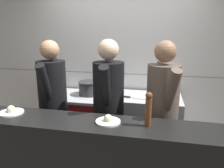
# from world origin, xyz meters

# --- Properties ---
(wall_back_tiled) EXTENTS (8.00, 0.06, 2.60)m
(wall_back_tiled) POSITION_xyz_m (0.00, 1.44, 1.30)
(wall_back_tiled) COLOR white
(wall_back_tiled) RESTS_ON ground_plane
(oven_range) EXTENTS (1.02, 0.71, 0.87)m
(oven_range) POSITION_xyz_m (-0.52, 1.04, 0.43)
(oven_range) COLOR maroon
(oven_range) RESTS_ON ground_plane
(prep_counter) EXTENTS (0.90, 0.65, 0.91)m
(prep_counter) POSITION_xyz_m (0.47, 1.04, 0.45)
(prep_counter) COLOR #B7BABF
(prep_counter) RESTS_ON ground_plane
(pass_counter) EXTENTS (2.76, 0.45, 0.99)m
(pass_counter) POSITION_xyz_m (-0.05, -0.16, 0.49)
(pass_counter) COLOR black
(pass_counter) RESTS_ON ground_plane
(stock_pot) EXTENTS (0.33, 0.33, 0.21)m
(stock_pot) POSITION_xyz_m (-0.45, 1.08, 0.98)
(stock_pot) COLOR #2D2D33
(stock_pot) RESTS_ON oven_range
(chefs_knife) EXTENTS (0.35, 0.08, 0.02)m
(chefs_knife) POSITION_xyz_m (0.24, 0.92, 0.91)
(chefs_knife) COLOR #B7BABF
(chefs_knife) RESTS_ON prep_counter
(plated_dish_main) EXTENTS (0.25, 0.25, 0.09)m
(plated_dish_main) POSITION_xyz_m (-0.92, -0.12, 1.01)
(plated_dish_main) COLOR white
(plated_dish_main) RESTS_ON pass_counter
(plated_dish_appetiser) EXTENTS (0.24, 0.24, 0.08)m
(plated_dish_appetiser) POSITION_xyz_m (0.13, -0.14, 1.01)
(plated_dish_appetiser) COLOR white
(plated_dish_appetiser) RESTS_ON pass_counter
(pepper_mill) EXTENTS (0.06, 0.06, 0.32)m
(pepper_mill) POSITION_xyz_m (0.50, -0.14, 1.16)
(pepper_mill) COLOR brown
(pepper_mill) RESTS_ON pass_counter
(chef_head_cook) EXTENTS (0.39, 0.76, 1.73)m
(chef_head_cook) POSITION_xyz_m (-0.71, 0.40, 0.96)
(chef_head_cook) COLOR black
(chef_head_cook) RESTS_ON ground_plane
(chef_sous) EXTENTS (0.38, 0.77, 1.75)m
(chef_sous) POSITION_xyz_m (0.02, 0.34, 0.97)
(chef_sous) COLOR black
(chef_sous) RESTS_ON ground_plane
(chef_line) EXTENTS (0.45, 0.75, 1.74)m
(chef_line) POSITION_xyz_m (0.63, 0.33, 0.97)
(chef_line) COLOR black
(chef_line) RESTS_ON ground_plane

